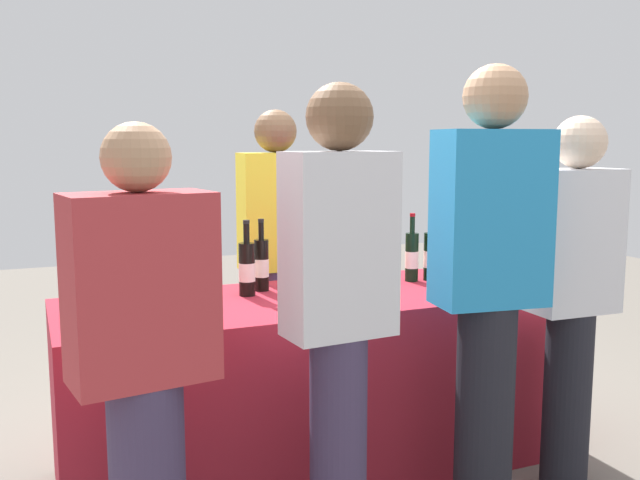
{
  "coord_description": "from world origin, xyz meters",
  "views": [
    {
      "loc": [
        -1.19,
        -2.83,
        1.48
      ],
      "look_at": [
        0.0,
        0.0,
        1.05
      ],
      "focal_mm": 39.41,
      "sensor_mm": 36.0,
      "label": 1
    }
  ],
  "objects_px": {
    "wine_bottle_7": "(449,256)",
    "guest_0": "(143,361)",
    "wine_bottle_4": "(262,264)",
    "wine_bottle_6": "(430,256)",
    "wine_bottle_0": "(108,277)",
    "wine_glass_2": "(458,268)",
    "guest_2": "(489,281)",
    "wine_bottle_5": "(412,256)",
    "guest_3": "(572,291)",
    "ice_bucket": "(125,289)",
    "guest_1": "(339,307)",
    "wine_glass_0": "(200,289)",
    "wine_bottle_2": "(189,273)",
    "wine_bottle_1": "(156,276)",
    "server_pouring": "(277,253)",
    "wine_glass_1": "(328,277)",
    "wine_bottle_3": "(247,268)"
  },
  "relations": [
    {
      "from": "wine_bottle_4",
      "to": "wine_bottle_6",
      "type": "relative_size",
      "value": 1.01
    },
    {
      "from": "guest_3",
      "to": "ice_bucket",
      "type": "bearing_deg",
      "value": 163.17
    },
    {
      "from": "wine_bottle_4",
      "to": "wine_bottle_6",
      "type": "distance_m",
      "value": 0.85
    },
    {
      "from": "wine_glass_0",
      "to": "wine_glass_1",
      "type": "distance_m",
      "value": 0.58
    },
    {
      "from": "wine_bottle_7",
      "to": "server_pouring",
      "type": "height_order",
      "value": "server_pouring"
    },
    {
      "from": "ice_bucket",
      "to": "wine_bottle_1",
      "type": "bearing_deg",
      "value": 45.2
    },
    {
      "from": "wine_bottle_0",
      "to": "wine_glass_1",
      "type": "relative_size",
      "value": 2.3
    },
    {
      "from": "wine_bottle_7",
      "to": "wine_bottle_3",
      "type": "bearing_deg",
      "value": 177.65
    },
    {
      "from": "wine_bottle_7",
      "to": "guest_0",
      "type": "relative_size",
      "value": 0.21
    },
    {
      "from": "wine_bottle_3",
      "to": "wine_bottle_4",
      "type": "height_order",
      "value": "wine_bottle_3"
    },
    {
      "from": "wine_glass_0",
      "to": "wine_bottle_3",
      "type": "bearing_deg",
      "value": 42.0
    },
    {
      "from": "wine_bottle_4",
      "to": "wine_bottle_7",
      "type": "relative_size",
      "value": 1.02
    },
    {
      "from": "wine_bottle_5",
      "to": "guest_0",
      "type": "distance_m",
      "value": 1.67
    },
    {
      "from": "guest_1",
      "to": "guest_3",
      "type": "height_order",
      "value": "guest_1"
    },
    {
      "from": "wine_bottle_2",
      "to": "wine_glass_2",
      "type": "bearing_deg",
      "value": -11.28
    },
    {
      "from": "wine_bottle_1",
      "to": "guest_0",
      "type": "relative_size",
      "value": 0.21
    },
    {
      "from": "wine_bottle_0",
      "to": "wine_glass_0",
      "type": "relative_size",
      "value": 2.3
    },
    {
      "from": "wine_bottle_6",
      "to": "wine_bottle_7",
      "type": "height_order",
      "value": "wine_bottle_6"
    },
    {
      "from": "wine_glass_0",
      "to": "wine_glass_2",
      "type": "height_order",
      "value": "wine_glass_0"
    },
    {
      "from": "wine_glass_0",
      "to": "ice_bucket",
      "type": "height_order",
      "value": "ice_bucket"
    },
    {
      "from": "wine_bottle_4",
      "to": "guest_2",
      "type": "height_order",
      "value": "guest_2"
    },
    {
      "from": "wine_bottle_2",
      "to": "wine_glass_1",
      "type": "bearing_deg",
      "value": -21.04
    },
    {
      "from": "wine_glass_1",
      "to": "guest_1",
      "type": "relative_size",
      "value": 0.08
    },
    {
      "from": "wine_bottle_2",
      "to": "wine_bottle_6",
      "type": "xyz_separation_m",
      "value": [
        1.2,
        -0.03,
        0.01
      ]
    },
    {
      "from": "wine_bottle_5",
      "to": "wine_glass_2",
      "type": "relative_size",
      "value": 2.5
    },
    {
      "from": "wine_glass_0",
      "to": "guest_0",
      "type": "xyz_separation_m",
      "value": [
        -0.32,
        -0.61,
        -0.08
      ]
    },
    {
      "from": "guest_3",
      "to": "wine_glass_1",
      "type": "bearing_deg",
      "value": 149.78
    },
    {
      "from": "wine_glass_2",
      "to": "guest_0",
      "type": "relative_size",
      "value": 0.09
    },
    {
      "from": "guest_1",
      "to": "wine_bottle_6",
      "type": "bearing_deg",
      "value": 38.83
    },
    {
      "from": "server_pouring",
      "to": "wine_bottle_6",
      "type": "bearing_deg",
      "value": 143.15
    },
    {
      "from": "wine_bottle_5",
      "to": "guest_0",
      "type": "height_order",
      "value": "guest_0"
    },
    {
      "from": "wine_bottle_0",
      "to": "wine_bottle_2",
      "type": "distance_m",
      "value": 0.33
    },
    {
      "from": "wine_bottle_1",
      "to": "wine_bottle_3",
      "type": "distance_m",
      "value": 0.4
    },
    {
      "from": "wine_bottle_0",
      "to": "wine_bottle_7",
      "type": "relative_size",
      "value": 0.99
    },
    {
      "from": "wine_glass_1",
      "to": "ice_bucket",
      "type": "bearing_deg",
      "value": 177.27
    },
    {
      "from": "wine_bottle_0",
      "to": "guest_0",
      "type": "relative_size",
      "value": 0.21
    },
    {
      "from": "wine_bottle_4",
      "to": "wine_glass_2",
      "type": "relative_size",
      "value": 2.48
    },
    {
      "from": "wine_bottle_0",
      "to": "wine_bottle_7",
      "type": "distance_m",
      "value": 1.62
    },
    {
      "from": "server_pouring",
      "to": "wine_bottle_4",
      "type": "bearing_deg",
      "value": 64.5
    },
    {
      "from": "guest_0",
      "to": "guest_1",
      "type": "distance_m",
      "value": 0.66
    },
    {
      "from": "wine_bottle_4",
      "to": "guest_0",
      "type": "bearing_deg",
      "value": -126.17
    },
    {
      "from": "wine_bottle_1",
      "to": "wine_bottle_6",
      "type": "bearing_deg",
      "value": 0.03
    },
    {
      "from": "wine_glass_2",
      "to": "guest_2",
      "type": "distance_m",
      "value": 0.64
    },
    {
      "from": "wine_glass_2",
      "to": "wine_bottle_2",
      "type": "bearing_deg",
      "value": 168.72
    },
    {
      "from": "wine_bottle_3",
      "to": "wine_glass_0",
      "type": "relative_size",
      "value": 2.43
    },
    {
      "from": "wine_bottle_5",
      "to": "wine_glass_0",
      "type": "bearing_deg",
      "value": -167.65
    },
    {
      "from": "wine_glass_0",
      "to": "server_pouring",
      "type": "distance_m",
      "value": 0.94
    },
    {
      "from": "wine_bottle_0",
      "to": "wine_bottle_4",
      "type": "relative_size",
      "value": 0.96
    },
    {
      "from": "wine_bottle_3",
      "to": "server_pouring",
      "type": "relative_size",
      "value": 0.21
    },
    {
      "from": "wine_bottle_2",
      "to": "wine_glass_2",
      "type": "xyz_separation_m",
      "value": [
        1.22,
        -0.24,
        -0.02
      ]
    }
  ]
}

